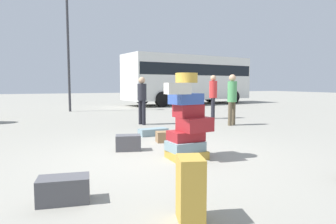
% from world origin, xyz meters
% --- Properties ---
extents(ground_plane, '(80.00, 80.00, 0.00)m').
position_xyz_m(ground_plane, '(0.00, 0.00, 0.00)').
color(ground_plane, gray).
extents(suitcase_tower, '(0.96, 0.71, 1.55)m').
position_xyz_m(suitcase_tower, '(0.37, -0.25, 0.65)').
color(suitcase_tower, '#B28C33').
rests_on(suitcase_tower, ground).
extents(suitcase_charcoal_left_side, '(0.57, 0.44, 0.32)m').
position_xyz_m(suitcase_charcoal_left_side, '(-0.43, 0.81, 0.16)').
color(suitcase_charcoal_left_side, '#4C4C51').
rests_on(suitcase_charcoal_left_side, ground).
extents(suitcase_brown_foreground_far, '(0.59, 0.39, 0.25)m').
position_xyz_m(suitcase_brown_foreground_far, '(0.68, 1.33, 0.12)').
color(suitcase_brown_foreground_far, olive).
rests_on(suitcase_brown_foreground_far, ground).
extents(suitcase_tan_upright_blue, '(0.33, 0.41, 0.65)m').
position_xyz_m(suitcase_tan_upright_blue, '(-0.76, -2.52, 0.32)').
color(suitcase_tan_upright_blue, '#B28C33').
rests_on(suitcase_tan_upright_blue, ground).
extents(suitcase_slate_behind_tower, '(0.78, 0.37, 0.18)m').
position_xyz_m(suitcase_slate_behind_tower, '(0.68, 2.30, 0.09)').
color(suitcase_slate_behind_tower, gray).
rests_on(suitcase_slate_behind_tower, ground).
extents(suitcase_charcoal_right_side, '(0.62, 0.41, 0.30)m').
position_xyz_m(suitcase_charcoal_right_side, '(-1.87, -1.51, 0.15)').
color(suitcase_charcoal_right_side, '#4C4C51').
rests_on(suitcase_charcoal_right_side, ground).
extents(person_bearded_onlooker, '(0.32, 0.30, 1.66)m').
position_xyz_m(person_bearded_onlooker, '(3.73, 3.10, 0.98)').
color(person_bearded_onlooker, brown).
rests_on(person_bearded_onlooker, ground).
extents(person_tourist_with_camera, '(0.30, 0.32, 1.69)m').
position_xyz_m(person_tourist_with_camera, '(4.19, 4.98, 1.00)').
color(person_tourist_with_camera, black).
rests_on(person_tourist_with_camera, ground).
extents(person_passerby_in_red, '(0.30, 0.33, 1.58)m').
position_xyz_m(person_passerby_in_red, '(1.09, 4.41, 0.94)').
color(person_passerby_in_red, black).
rests_on(person_passerby_in_red, ground).
extents(parked_bus, '(9.10, 3.83, 3.15)m').
position_xyz_m(parked_bus, '(7.26, 12.88, 1.83)').
color(parked_bus, silver).
rests_on(parked_bus, ground).
extents(lamp_post, '(0.36, 0.36, 6.02)m').
position_xyz_m(lamp_post, '(-0.62, 10.41, 3.94)').
color(lamp_post, '#333338').
rests_on(lamp_post, ground).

